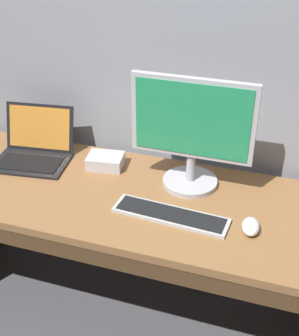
# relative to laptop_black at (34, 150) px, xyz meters

# --- Properties ---
(ground_plane) EXTENTS (14.00, 14.00, 0.00)m
(ground_plane) POSITION_rel_laptop_black_xyz_m (0.51, -0.13, -0.76)
(ground_plane) COLOR #4C4C51
(desk) EXTENTS (1.87, 0.65, 0.72)m
(desk) POSITION_rel_laptop_black_xyz_m (0.51, -0.15, -0.22)
(desk) COLOR olive
(desk) RESTS_ON ground
(laptop_black) EXTENTS (0.36, 0.32, 0.22)m
(laptop_black) POSITION_rel_laptop_black_xyz_m (0.00, 0.00, 0.00)
(laptop_black) COLOR black
(laptop_black) RESTS_ON desk
(external_monitor) EXTENTS (0.49, 0.23, 0.47)m
(external_monitor) POSITION_rel_laptop_black_xyz_m (0.73, 0.01, 0.20)
(external_monitor) COLOR #B7B7BC
(external_monitor) RESTS_ON desk
(wired_keyboard) EXTENTS (0.45, 0.14, 0.02)m
(wired_keyboard) POSITION_rel_laptop_black_xyz_m (0.71, -0.23, -0.04)
(wired_keyboard) COLOR #BCBCC1
(wired_keyboard) RESTS_ON desk
(computer_mouse) EXTENTS (0.08, 0.11, 0.04)m
(computer_mouse) POSITION_rel_laptop_black_xyz_m (1.01, -0.22, -0.03)
(computer_mouse) COLOR white
(computer_mouse) RESTS_ON desk
(external_drive_box) EXTENTS (0.17, 0.14, 0.05)m
(external_drive_box) POSITION_rel_laptop_black_xyz_m (0.33, 0.04, -0.02)
(external_drive_box) COLOR silver
(external_drive_box) RESTS_ON desk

